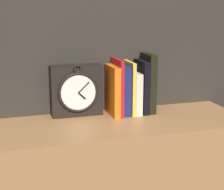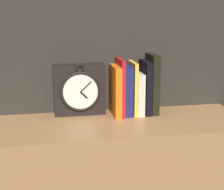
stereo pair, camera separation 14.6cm
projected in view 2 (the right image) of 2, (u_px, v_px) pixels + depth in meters
name	position (u px, v px, depth m)	size (l,w,h in m)	color
clock	(80.00, 90.00, 1.57)	(0.21, 0.08, 0.22)	black
book_slot0_orange	(115.00, 91.00, 1.57)	(0.03, 0.14, 0.21)	orange
book_slot1_red	(120.00, 87.00, 1.57)	(0.02, 0.14, 0.24)	#AF191F
book_slot2_navy	(126.00, 90.00, 1.59)	(0.04, 0.13, 0.21)	navy
book_slot3_yellow	(133.00, 88.00, 1.59)	(0.02, 0.13, 0.22)	yellow
book_slot4_cream	(138.00, 93.00, 1.60)	(0.03, 0.13, 0.18)	beige
book_slot5_black	(145.00, 87.00, 1.60)	(0.03, 0.13, 0.23)	black
book_slot6_black	(152.00, 84.00, 1.60)	(0.03, 0.12, 0.25)	black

